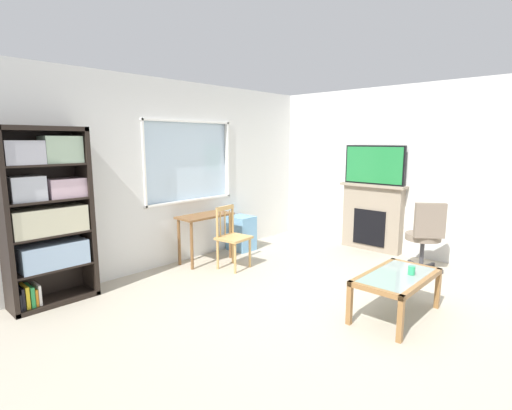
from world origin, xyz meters
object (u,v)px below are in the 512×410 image
Objects in this scene: plastic_drawer_unit at (241,233)px; sippy_cup at (412,270)px; tv at (374,165)px; coffee_table at (397,281)px; office_chair at (425,233)px; bookshelf at (47,212)px; desk_under_window at (205,224)px; fireplace at (372,217)px; wooden_chair at (232,237)px.

plastic_drawer_unit is 6.42× the size of sippy_cup.
tv is at bearing -47.10° from plastic_drawer_unit.
plastic_drawer_unit reaches higher than coffee_table.
office_chair reaches higher than sippy_cup.
coffee_table is at bearing -52.49° from bookshelf.
desk_under_window reaches higher than sippy_cup.
sippy_cup is at bearing -52.21° from bookshelf.
fireplace reaches higher than sippy_cup.
fireplace is at bearing 0.00° from tv.
office_chair is 11.11× the size of sippy_cup.
tv is (-0.02, 0.00, 0.87)m from fireplace.
coffee_table is (-1.65, -0.30, -0.17)m from office_chair.
sippy_cup is at bearing -100.28° from plastic_drawer_unit.
desk_under_window is 2.80m from fireplace.
bookshelf is 4.82m from office_chair.
office_chair is (-0.52, -1.06, -0.01)m from fireplace.
tv is 1.02× the size of office_chair.
wooden_chair is 0.90× the size of office_chair.
wooden_chair is 0.85× the size of coffee_table.
desk_under_window is at bearing -176.51° from plastic_drawer_unit.
plastic_drawer_unit is (0.75, 0.56, -0.18)m from wooden_chair.
office_chair is (0.98, -2.66, 0.27)m from plastic_drawer_unit.
office_chair is (3.96, -2.71, -0.49)m from bookshelf.
fireplace reaches higher than plastic_drawer_unit.
desk_under_window is 9.46× the size of sippy_cup.
wooden_chair is at bearing 129.68° from office_chair.
tv is (2.24, -1.04, 0.97)m from wooden_chair.
coffee_table is (-2.15, -1.35, -1.05)m from tv.
fireplace is 12.40× the size of sippy_cup.
wooden_chair is at bearing 92.19° from coffee_table.
coffee_table is (-2.17, -1.35, -0.18)m from fireplace.
fireplace is 1.09× the size of tv.
bookshelf reaches higher than coffee_table.
wooden_chair reaches higher than plastic_drawer_unit.
wooden_chair is 2.40m from coffee_table.
desk_under_window is at bearing 146.08° from tv.
wooden_chair is 0.96m from plastic_drawer_unit.
fireplace is at bearing -20.31° from bookshelf.
wooden_chair is (2.22, -0.62, -0.58)m from bookshelf.
tv reaches higher than coffee_table.
plastic_drawer_unit is at bearing -1.08° from bookshelf.
tv reaches higher than wooden_chair.
bookshelf is 2.20m from desk_under_window.
wooden_chair is at bearing -82.58° from desk_under_window.
bookshelf is 2.20× the size of wooden_chair.
bookshelf is 2.38m from wooden_chair.
coffee_table is at bearing -102.60° from plastic_drawer_unit.
fireplace reaches higher than coffee_table.
wooden_chair is at bearing -143.14° from plastic_drawer_unit.
fireplace is 1.06× the size of coffee_table.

